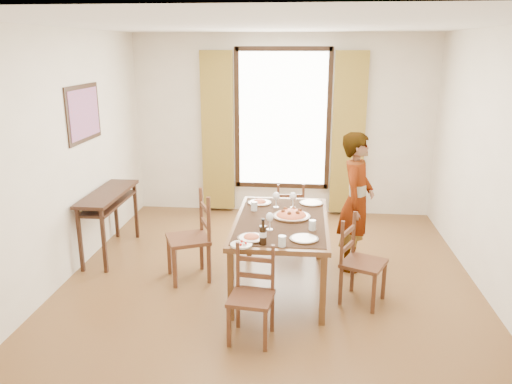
# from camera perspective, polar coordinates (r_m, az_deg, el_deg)

# --- Properties ---
(ground) EXTENTS (5.00, 5.00, 0.00)m
(ground) POSITION_cam_1_polar(r_m,az_deg,el_deg) (5.61, 1.57, -10.19)
(ground) COLOR brown
(ground) RESTS_ON ground
(room_shell) EXTENTS (4.60, 5.10, 2.74)m
(room_shell) POSITION_cam_1_polar(r_m,az_deg,el_deg) (5.24, 1.75, 5.75)
(room_shell) COLOR silver
(room_shell) RESTS_ON ground
(console_table) EXTENTS (0.38, 1.20, 0.80)m
(console_table) POSITION_cam_1_polar(r_m,az_deg,el_deg) (6.36, -16.53, -1.00)
(console_table) COLOR black
(console_table) RESTS_ON ground
(dining_table) EXTENTS (0.97, 1.64, 0.76)m
(dining_table) POSITION_cam_1_polar(r_m,az_deg,el_deg) (5.26, 2.91, -3.85)
(dining_table) COLOR brown
(dining_table) RESTS_ON ground
(chair_west) EXTENTS (0.58, 0.58, 0.99)m
(chair_west) POSITION_cam_1_polar(r_m,az_deg,el_deg) (5.56, -7.40, -5.40)
(chair_west) COLOR #58341D
(chair_west) RESTS_ON ground
(chair_north) EXTENTS (0.42, 0.42, 0.84)m
(chair_north) POSITION_cam_1_polar(r_m,az_deg,el_deg) (6.51, 3.82, -2.64)
(chair_north) COLOR #58341D
(chair_north) RESTS_ON ground
(chair_south) EXTENTS (0.41, 0.41, 0.84)m
(chair_south) POSITION_cam_1_polar(r_m,az_deg,el_deg) (4.46, -0.47, -11.94)
(chair_south) COLOR #58341D
(chair_south) RESTS_ON ground
(chair_east) EXTENTS (0.52, 0.52, 0.89)m
(chair_east) POSITION_cam_1_polar(r_m,az_deg,el_deg) (5.15, 11.85, -7.99)
(chair_east) COLOR #58341D
(chair_east) RESTS_ON ground
(man) EXTENTS (0.80, 0.72, 1.60)m
(man) POSITION_cam_1_polar(r_m,az_deg,el_deg) (5.79, 11.39, -1.11)
(man) COLOR #94989C
(man) RESTS_ON ground
(plate_sw) EXTENTS (0.27, 0.27, 0.05)m
(plate_sw) POSITION_cam_1_polar(r_m,az_deg,el_deg) (4.71, -0.53, -5.10)
(plate_sw) COLOR silver
(plate_sw) RESTS_ON dining_table
(plate_se) EXTENTS (0.27, 0.27, 0.05)m
(plate_se) POSITION_cam_1_polar(r_m,az_deg,el_deg) (4.71, 5.53, -5.16)
(plate_se) COLOR silver
(plate_se) RESTS_ON dining_table
(plate_nw) EXTENTS (0.27, 0.27, 0.05)m
(plate_nw) POSITION_cam_1_polar(r_m,az_deg,el_deg) (5.75, 0.42, -1.07)
(plate_nw) COLOR silver
(plate_nw) RESTS_ON dining_table
(plate_ne) EXTENTS (0.27, 0.27, 0.05)m
(plate_ne) POSITION_cam_1_polar(r_m,az_deg,el_deg) (5.78, 6.37, -1.10)
(plate_ne) COLOR silver
(plate_ne) RESTS_ON dining_table
(pasta_platter) EXTENTS (0.40, 0.40, 0.10)m
(pasta_platter) POSITION_cam_1_polar(r_m,az_deg,el_deg) (5.29, 4.07, -2.41)
(pasta_platter) COLOR red
(pasta_platter) RESTS_ON dining_table
(caprese_plate) EXTENTS (0.20, 0.20, 0.04)m
(caprese_plate) POSITION_cam_1_polar(r_m,az_deg,el_deg) (4.56, -1.70, -5.90)
(caprese_plate) COLOR silver
(caprese_plate) RESTS_ON dining_table
(wine_glass_a) EXTENTS (0.08, 0.08, 0.18)m
(wine_glass_a) POSITION_cam_1_polar(r_m,az_deg,el_deg) (4.92, 1.58, -3.34)
(wine_glass_a) COLOR white
(wine_glass_a) RESTS_ON dining_table
(wine_glass_b) EXTENTS (0.08, 0.08, 0.18)m
(wine_glass_b) POSITION_cam_1_polar(r_m,az_deg,el_deg) (5.60, 4.25, -0.91)
(wine_glass_b) COLOR white
(wine_glass_b) RESTS_ON dining_table
(wine_glass_c) EXTENTS (0.08, 0.08, 0.18)m
(wine_glass_c) POSITION_cam_1_polar(r_m,az_deg,el_deg) (5.60, 2.32, -0.88)
(wine_glass_c) COLOR white
(wine_glass_c) RESTS_ON dining_table
(tumbler_a) EXTENTS (0.07, 0.07, 0.10)m
(tumbler_a) POSITION_cam_1_polar(r_m,az_deg,el_deg) (4.96, 6.45, -3.77)
(tumbler_a) COLOR silver
(tumbler_a) RESTS_ON dining_table
(tumbler_b) EXTENTS (0.07, 0.07, 0.10)m
(tumbler_b) POSITION_cam_1_polar(r_m,az_deg,el_deg) (5.50, -0.21, -1.63)
(tumbler_b) COLOR silver
(tumbler_b) RESTS_ON dining_table
(tumbler_c) EXTENTS (0.07, 0.07, 0.10)m
(tumbler_c) POSITION_cam_1_polar(r_m,az_deg,el_deg) (4.54, 3.00, -5.63)
(tumbler_c) COLOR silver
(tumbler_c) RESTS_ON dining_table
(wine_bottle) EXTENTS (0.07, 0.07, 0.25)m
(wine_bottle) POSITION_cam_1_polar(r_m,az_deg,el_deg) (4.55, 0.80, -4.56)
(wine_bottle) COLOR black
(wine_bottle) RESTS_ON dining_table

